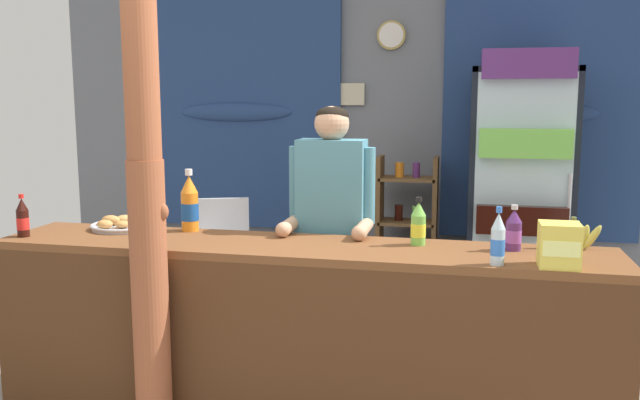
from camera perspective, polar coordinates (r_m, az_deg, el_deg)
ground_plane at (r=4.18m, az=-0.17°, el=-14.06°), size 7.51×7.51×0.00m
back_wall_curtained at (r=5.60m, az=3.94°, el=6.53°), size 5.40×0.22×2.73m
stall_counter at (r=3.26m, az=-2.39°, el=-10.24°), size 3.08×0.54×0.91m
timber_post at (r=3.09m, az=-14.90°, el=2.34°), size 0.19×0.17×2.69m
drink_fridge at (r=5.02m, az=16.92°, el=2.14°), size 0.73×0.74×1.95m
bottle_shelf_rack at (r=5.32m, az=7.51°, el=-2.28°), size 0.48×0.28×1.17m
plastic_lawn_chair at (r=5.09m, az=-8.41°, el=-4.15°), size 0.58×0.58×0.86m
shopkeeper at (r=3.63m, az=0.98°, el=-1.26°), size 0.48×0.42×1.58m
soda_bottle_orange_soda at (r=3.64m, az=-11.22°, el=-0.41°), size 0.09×0.09×0.34m
soda_bottle_grape_soda at (r=3.25m, az=16.41°, el=-2.60°), size 0.08×0.08×0.22m
soda_bottle_cola at (r=3.76m, az=-24.35°, el=-1.49°), size 0.06×0.06×0.22m
soda_bottle_lime_soda at (r=3.27m, az=8.51°, el=-2.13°), size 0.07×0.07×0.24m
soda_bottle_water at (r=2.95m, az=15.15°, el=-3.40°), size 0.06×0.06×0.26m
snack_box_instant_noodle at (r=2.99m, az=19.99°, el=-3.69°), size 0.17×0.16×0.19m
pastry_tray at (r=3.81m, az=-16.62°, el=-2.03°), size 0.36×0.36×0.07m
banana_bunch at (r=3.39m, az=21.07°, el=-2.91°), size 0.27×0.07×0.16m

